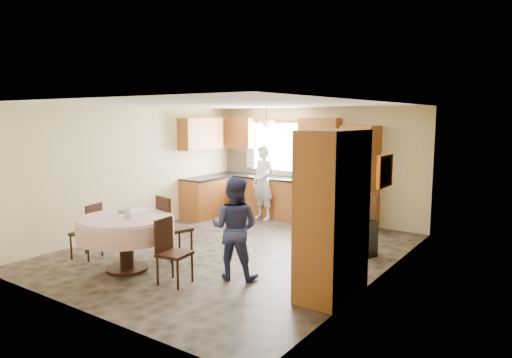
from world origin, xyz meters
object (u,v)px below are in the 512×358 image
object	(u,v)px
sideboard	(335,223)
chair_right	(170,248)
chair_left	(90,228)
chair_back	(170,224)
dining_table	(126,229)
oven_tower	(360,178)
person_sink	(263,183)
person_dining	(234,228)
cupboard	(333,214)

from	to	relation	value
sideboard	chair_right	xyz separation A→B (m)	(-1.20, -2.74, 0.03)
chair_left	chair_back	bearing A→B (deg)	109.30
dining_table	chair_left	size ratio (longest dim) A/B	1.57
oven_tower	dining_table	world-z (taller)	oven_tower
sideboard	person_sink	bearing A→B (deg)	154.33
oven_tower	chair_left	world-z (taller)	oven_tower
person_sink	person_dining	bearing A→B (deg)	-48.58
sideboard	person_sink	size ratio (longest dim) A/B	0.80
chair_right	oven_tower	bearing A→B (deg)	-20.37
oven_tower	sideboard	size ratio (longest dim) A/B	1.59
sideboard	chair_left	xyz separation A→B (m)	(-3.07, -2.70, 0.03)
dining_table	person_dining	distance (m)	1.68
dining_table	person_dining	xyz separation A→B (m)	(1.54, 0.66, 0.10)
oven_tower	chair_right	size ratio (longest dim) A/B	2.33
oven_tower	cupboard	size ratio (longest dim) A/B	0.99
oven_tower	cupboard	world-z (taller)	cupboard
cupboard	sideboard	bearing A→B (deg)	113.94
oven_tower	dining_table	size ratio (longest dim) A/B	1.49
chair_right	chair_left	bearing A→B (deg)	80.56
dining_table	chair_right	xyz separation A→B (m)	(0.93, -0.01, -0.13)
chair_back	sideboard	bearing A→B (deg)	-120.27
dining_table	chair_right	distance (m)	0.94
person_dining	chair_left	bearing A→B (deg)	-3.85
sideboard	chair_right	size ratio (longest dim) A/B	1.47
chair_back	person_dining	distance (m)	1.40
sideboard	chair_left	distance (m)	4.08
cupboard	chair_right	size ratio (longest dim) A/B	2.35
sideboard	cupboard	bearing A→B (deg)	-62.95
oven_tower	chair_back	world-z (taller)	oven_tower
dining_table	person_dining	bearing A→B (deg)	23.12
chair_right	person_dining	size ratio (longest dim) A/B	0.62
chair_left	chair_back	xyz separation A→B (m)	(1.09, 0.73, 0.07)
oven_tower	dining_table	bearing A→B (deg)	-113.27
chair_left	person_dining	xyz separation A→B (m)	(2.48, 0.63, 0.23)
sideboard	person_sink	world-z (taller)	person_sink
cupboard	chair_left	xyz separation A→B (m)	(-3.90, -0.83, -0.57)
oven_tower	chair_back	distance (m)	4.06
dining_table	chair_back	xyz separation A→B (m)	(0.15, 0.76, -0.06)
person_dining	chair_right	bearing A→B (deg)	29.73
sideboard	person_sink	xyz separation A→B (m)	(-2.34, 1.29, 0.36)
cupboard	chair_back	xyz separation A→B (m)	(-2.81, -0.10, -0.50)
dining_table	chair_left	distance (m)	0.94
chair_left	chair_right	size ratio (longest dim) A/B	1.00
sideboard	chair_right	world-z (taller)	sideboard
chair_back	chair_right	distance (m)	1.10
sideboard	person_dining	bearing A→B (deg)	-102.87
chair_left	oven_tower	bearing A→B (deg)	132.37
oven_tower	chair_left	xyz separation A→B (m)	(-2.83, -4.37, -0.56)
chair_left	person_dining	world-z (taller)	person_dining
cupboard	chair_left	size ratio (longest dim) A/B	2.35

